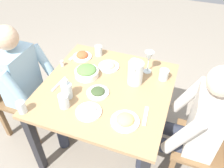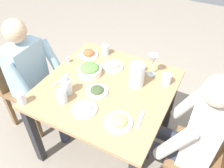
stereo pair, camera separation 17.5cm
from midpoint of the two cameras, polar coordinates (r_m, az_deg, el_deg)
name	(u,v)px [view 2 (the right image)]	position (r m, az deg, el deg)	size (l,w,h in m)	color
ground_plane	(108,141)	(2.35, 1.08, -13.99)	(8.00, 8.00, 0.00)	gray
dining_table	(107,96)	(1.87, 1.31, -3.18)	(1.00, 1.00, 0.72)	tan
chair_near	(211,156)	(1.86, 26.06, -15.88)	(0.40, 0.40, 0.86)	olive
chair_far	(23,82)	(2.33, -19.34, 0.30)	(0.40, 0.40, 0.86)	olive
diner_near	(187,132)	(1.73, 20.95, -11.26)	(0.48, 0.53, 1.16)	silver
diner_far	(35,77)	(2.12, -16.24, 1.58)	(0.48, 0.53, 1.16)	#9EC6E0
water_pitcher	(137,75)	(1.78, 8.98, 2.15)	(0.16, 0.12, 0.19)	silver
salad_bowl	(90,70)	(1.90, -2.98, 3.44)	(0.20, 0.20, 0.09)	white
plate_rice_curry	(89,54)	(2.13, -3.43, 7.44)	(0.17, 0.17, 0.06)	white
plate_yoghurt	(84,108)	(1.62, -3.81, -6.23)	(0.18, 0.18, 0.04)	white
plate_fries	(118,121)	(1.54, 4.89, -9.32)	(0.20, 0.20, 0.06)	white
plate_beans	(113,66)	(1.99, 2.74, 4.48)	(0.18, 0.18, 0.04)	white
plate_dolmas	(97,91)	(1.75, -0.87, -1.77)	(0.17, 0.17, 0.04)	white
water_glass_by_pitcher	(137,68)	(1.92, 8.93, 3.95)	(0.06, 0.06, 0.11)	silver
water_glass_near_left	(62,96)	(1.67, -9.44, -3.18)	(0.08, 0.08, 0.11)	silver
water_glass_far_right	(21,98)	(1.73, -18.94, -3.55)	(0.06, 0.06, 0.09)	silver
water_glass_center	(105,50)	(2.13, 0.70, 8.36)	(0.07, 0.07, 0.09)	silver
water_glass_near_right	(166,79)	(1.87, 15.98, 1.04)	(0.07, 0.07, 0.09)	silver
wine_glass	(153,61)	(1.88, 12.74, 5.58)	(0.08, 0.08, 0.20)	silver
oil_carafe	(67,87)	(1.73, -8.39, -0.86)	(0.08, 0.08, 0.16)	silver
salt_shaker	(68,60)	(2.06, -8.51, 5.89)	(0.03, 0.03, 0.05)	white
fork_near	(83,53)	(2.18, -4.91, 7.58)	(0.17, 0.03, 0.01)	silver
knife_near	(61,79)	(1.89, -9.89, 1.01)	(0.18, 0.02, 0.01)	silver
fork_far	(140,119)	(1.59, 10.17, -8.71)	(0.17, 0.03, 0.01)	silver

